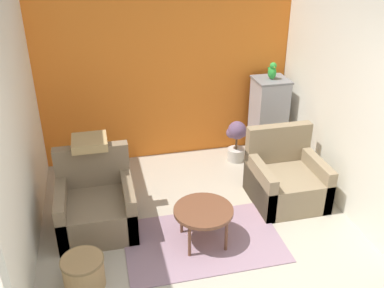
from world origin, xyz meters
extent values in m
cube|color=orange|center=(0.00, 3.19, 1.36)|extent=(3.83, 0.06, 2.72)
cube|color=silver|center=(-1.89, 1.58, 1.36)|extent=(0.06, 3.16, 2.72)
cube|color=silver|center=(1.89, 1.58, 1.36)|extent=(0.06, 3.16, 2.72)
cube|color=gray|center=(-0.02, 0.96, 0.01)|extent=(1.79, 1.14, 0.01)
cylinder|color=brown|center=(-0.02, 0.96, 0.43)|extent=(0.67, 0.67, 0.04)
cylinder|color=brown|center=(-0.22, 0.76, 0.21)|extent=(0.04, 0.04, 0.41)
cylinder|color=brown|center=(0.19, 0.76, 0.21)|extent=(0.04, 0.04, 0.41)
cylinder|color=brown|center=(-0.22, 1.17, 0.21)|extent=(0.04, 0.04, 0.41)
cylinder|color=brown|center=(0.19, 1.17, 0.21)|extent=(0.04, 0.04, 0.41)
cube|color=#7A664C|center=(-1.17, 1.48, 0.21)|extent=(0.88, 0.86, 0.41)
cube|color=#7A664C|center=(-1.17, 1.84, 0.67)|extent=(0.88, 0.14, 0.52)
cube|color=#7A664C|center=(-1.55, 1.48, 0.30)|extent=(0.12, 0.86, 0.59)
cube|color=#7A664C|center=(-0.79, 1.48, 0.30)|extent=(0.12, 0.86, 0.59)
cube|color=#8E7A5B|center=(1.25, 1.51, 0.21)|extent=(0.88, 0.86, 0.41)
cube|color=#8E7A5B|center=(1.25, 1.87, 0.67)|extent=(0.88, 0.14, 0.52)
cube|color=#8E7A5B|center=(0.87, 1.51, 0.30)|extent=(0.12, 0.86, 0.59)
cube|color=#8E7A5B|center=(1.63, 1.51, 0.30)|extent=(0.12, 0.86, 0.59)
cube|color=slate|center=(1.50, 2.82, 0.04)|extent=(0.44, 0.44, 0.09)
cube|color=#A8A8AD|center=(1.50, 2.82, 0.65)|extent=(0.47, 0.47, 1.12)
cube|color=slate|center=(1.50, 2.82, 1.22)|extent=(0.49, 0.49, 0.03)
ellipsoid|color=green|center=(1.50, 2.82, 1.33)|extent=(0.12, 0.15, 0.19)
sphere|color=green|center=(1.50, 2.80, 1.44)|extent=(0.10, 0.10, 0.10)
cone|color=gold|center=(1.50, 2.75, 1.43)|extent=(0.05, 0.05, 0.05)
cone|color=green|center=(1.50, 2.88, 1.32)|extent=(0.06, 0.12, 0.16)
cylinder|color=beige|center=(0.97, 2.71, 0.10)|extent=(0.26, 0.26, 0.19)
cylinder|color=brown|center=(0.97, 2.71, 0.30)|extent=(0.03, 0.03, 0.22)
sphere|color=#664C6B|center=(0.97, 2.71, 0.51)|extent=(0.28, 0.28, 0.28)
sphere|color=#664C6B|center=(0.89, 2.74, 0.46)|extent=(0.17, 0.17, 0.17)
sphere|color=#664C6B|center=(1.03, 2.69, 0.47)|extent=(0.15, 0.15, 0.15)
cylinder|color=#A37F51|center=(-1.35, 0.59, 0.17)|extent=(0.41, 0.41, 0.34)
cylinder|color=brown|center=(-1.35, 0.59, 0.32)|extent=(0.43, 0.43, 0.02)
cube|color=tan|center=(-1.17, 1.84, 0.98)|extent=(0.41, 0.41, 0.10)
camera|label=1|loc=(-1.03, -2.78, 3.24)|focal=40.00mm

